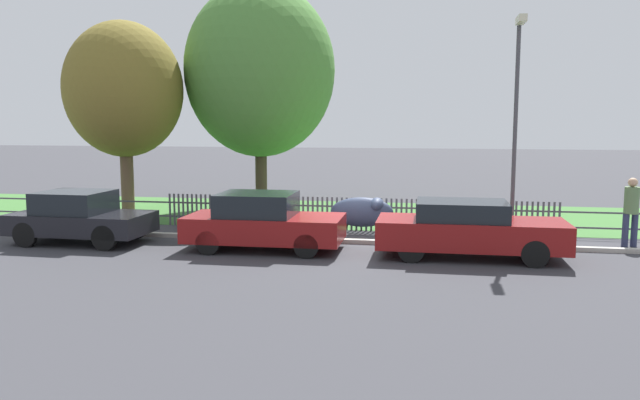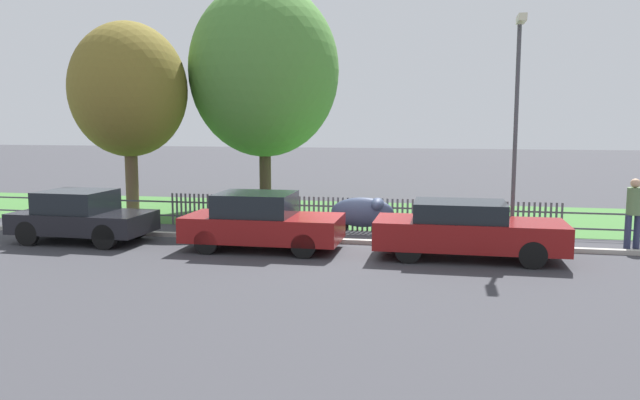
{
  "view_description": "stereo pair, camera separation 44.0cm",
  "coord_description": "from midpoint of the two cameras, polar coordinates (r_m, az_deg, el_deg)",
  "views": [
    {
      "loc": [
        2.27,
        -16.59,
        3.35
      ],
      "look_at": [
        -0.81,
        0.74,
        1.1
      ],
      "focal_mm": 35.0,
      "sensor_mm": 36.0,
      "label": 1
    },
    {
      "loc": [
        2.7,
        -16.5,
        3.35
      ],
      "look_at": [
        -0.81,
        0.74,
        1.1
      ],
      "focal_mm": 35.0,
      "sensor_mm": 36.0,
      "label": 2
    }
  ],
  "objects": [
    {
      "name": "tree_behind_motorcycle",
      "position": [
        23.78,
        -4.59,
        11.69
      ],
      "size": [
        5.58,
        5.58,
        8.41
      ],
      "color": "#473828",
      "rests_on": "ground"
    },
    {
      "name": "kerb_stone",
      "position": [
        17.15,
        2.98,
        -3.78
      ],
      "size": [
        42.35,
        0.2,
        0.12
      ],
      "primitive_type": "cube",
      "color": "#B2ADA3",
      "rests_on": "ground"
    },
    {
      "name": "parked_car_silver_hatchback",
      "position": [
        18.39,
        -20.35,
        -1.38
      ],
      "size": [
        3.76,
        1.9,
        1.43
      ],
      "rotation": [
        0.0,
        0.0,
        -0.02
      ],
      "color": "black",
      "rests_on": "ground"
    },
    {
      "name": "grass_strip",
      "position": [
        22.4,
        5.02,
        -1.33
      ],
      "size": [
        42.35,
        6.71,
        0.01
      ],
      "primitive_type": "cube",
      "color": "#3D7033",
      "rests_on": "ground"
    },
    {
      "name": "pedestrian_near_fence",
      "position": [
        18.35,
        27.38,
        -0.75
      ],
      "size": [
        0.48,
        0.48,
        1.85
      ],
      "rotation": [
        0.0,
        0.0,
        3.48
      ],
      "color": "#2D3351",
      "rests_on": "ground"
    },
    {
      "name": "parked_car_black_saloon",
      "position": [
        16.27,
        -4.62,
        -1.96
      ],
      "size": [
        4.07,
        1.88,
        1.49
      ],
      "rotation": [
        0.0,
        0.0,
        0.01
      ],
      "color": "maroon",
      "rests_on": "ground"
    },
    {
      "name": "park_fence",
      "position": [
        19.05,
        3.89,
        -1.31
      ],
      "size": [
        42.35,
        0.05,
        1.02
      ],
      "color": "#4C4C51",
      "rests_on": "ground"
    },
    {
      "name": "parked_car_navy_estate",
      "position": [
        15.61,
        14.06,
        -2.62
      ],
      "size": [
        4.53,
        1.77,
        1.4
      ],
      "rotation": [
        0.0,
        0.0,
        -0.0
      ],
      "color": "maroon",
      "rests_on": "ground"
    },
    {
      "name": "street_lamp",
      "position": [
        17.16,
        18.27,
        8.2
      ],
      "size": [
        0.2,
        0.79,
        5.97
      ],
      "color": "#47474C",
      "rests_on": "ground"
    },
    {
      "name": "ground_plane",
      "position": [
        17.06,
        2.92,
        -4.05
      ],
      "size": [
        120.0,
        120.0,
        0.0
      ],
      "primitive_type": "plane",
      "color": "#38383D"
    },
    {
      "name": "tree_nearest_kerb",
      "position": [
        23.19,
        -16.58,
        9.6
      ],
      "size": [
        4.1,
        4.1,
        6.79
      ],
      "color": "brown",
      "rests_on": "ground"
    },
    {
      "name": "covered_motorcycle",
      "position": [
        18.37,
        4.73,
        -1.12
      ],
      "size": [
        2.01,
        0.72,
        1.11
      ],
      "rotation": [
        0.0,
        0.0,
        0.02
      ],
      "color": "black",
      "rests_on": "ground"
    }
  ]
}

